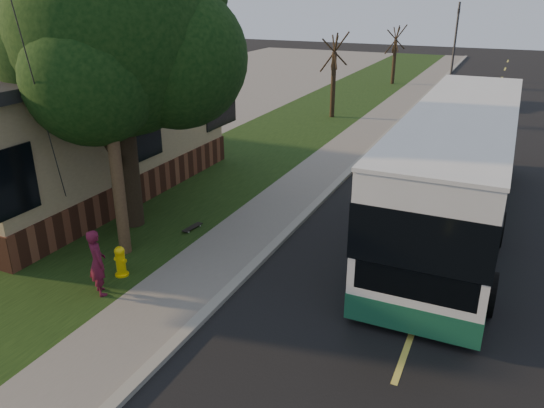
{
  "coord_description": "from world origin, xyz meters",
  "views": [
    {
      "loc": [
        5.11,
        -8.42,
        6.25
      ],
      "look_at": [
        0.22,
        2.28,
        1.5
      ],
      "focal_mm": 35.0,
      "sensor_mm": 36.0,
      "label": 1
    }
  ],
  "objects_px": {
    "traffic_signal": "(456,36)",
    "distant_car": "(479,94)",
    "bare_tree_near": "(334,77)",
    "transit_bus": "(458,164)",
    "leafy_tree": "(120,37)",
    "utility_pole": "(104,69)",
    "skateboard_main": "(192,227)",
    "dumpster": "(156,130)",
    "fire_hydrant": "(121,261)",
    "skateboarder": "(97,262)",
    "bare_tree_far": "(395,56)"
  },
  "relations": [
    {
      "from": "traffic_signal",
      "to": "distant_car",
      "type": "relative_size",
      "value": 1.4
    },
    {
      "from": "bare_tree_near",
      "to": "traffic_signal",
      "type": "relative_size",
      "value": 0.78
    },
    {
      "from": "transit_bus",
      "to": "leafy_tree",
      "type": "bearing_deg",
      "value": -154.93
    },
    {
      "from": "transit_bus",
      "to": "bare_tree_near",
      "type": "bearing_deg",
      "value": 122.92
    },
    {
      "from": "bare_tree_near",
      "to": "transit_bus",
      "type": "height_order",
      "value": "bare_tree_near"
    },
    {
      "from": "utility_pole",
      "to": "leafy_tree",
      "type": "height_order",
      "value": "utility_pole"
    },
    {
      "from": "traffic_signal",
      "to": "transit_bus",
      "type": "height_order",
      "value": "traffic_signal"
    },
    {
      "from": "traffic_signal",
      "to": "skateboard_main",
      "type": "relative_size",
      "value": 7.5
    },
    {
      "from": "leafy_tree",
      "to": "dumpster",
      "type": "height_order",
      "value": "leafy_tree"
    },
    {
      "from": "traffic_signal",
      "to": "dumpster",
      "type": "relative_size",
      "value": 3.25
    },
    {
      "from": "fire_hydrant",
      "to": "traffic_signal",
      "type": "relative_size",
      "value": 0.13
    },
    {
      "from": "dumpster",
      "to": "leafy_tree",
      "type": "bearing_deg",
      "value": -57.78
    },
    {
      "from": "fire_hydrant",
      "to": "transit_bus",
      "type": "height_order",
      "value": "transit_bus"
    },
    {
      "from": "transit_bus",
      "to": "distant_car",
      "type": "height_order",
      "value": "transit_bus"
    },
    {
      "from": "distant_car",
      "to": "skateboard_main",
      "type": "bearing_deg",
      "value": -97.77
    },
    {
      "from": "utility_pole",
      "to": "distant_car",
      "type": "relative_size",
      "value": 2.3
    },
    {
      "from": "utility_pole",
      "to": "leafy_tree",
      "type": "relative_size",
      "value": 1.16
    },
    {
      "from": "traffic_signal",
      "to": "leafy_tree",
      "type": "bearing_deg",
      "value": -98.47
    },
    {
      "from": "utility_pole",
      "to": "transit_bus",
      "type": "xyz_separation_m",
      "value": [
        7.28,
        5.46,
        -2.86
      ]
    },
    {
      "from": "fire_hydrant",
      "to": "bare_tree_near",
      "type": "height_order",
      "value": "bare_tree_near"
    },
    {
      "from": "fire_hydrant",
      "to": "distant_car",
      "type": "xyz_separation_m",
      "value": [
        5.82,
        24.75,
        0.24
      ]
    },
    {
      "from": "skateboarder",
      "to": "fire_hydrant",
      "type": "bearing_deg",
      "value": -50.7
    },
    {
      "from": "utility_pole",
      "to": "bare_tree_near",
      "type": "distance_m",
      "value": 17.19
    },
    {
      "from": "leafy_tree",
      "to": "utility_pole",
      "type": "bearing_deg",
      "value": -62.4
    },
    {
      "from": "bare_tree_near",
      "to": "skateboarder",
      "type": "relative_size",
      "value": 2.85
    },
    {
      "from": "utility_pole",
      "to": "transit_bus",
      "type": "relative_size",
      "value": 0.74
    },
    {
      "from": "bare_tree_near",
      "to": "distant_car",
      "type": "distance_m",
      "value": 9.64
    },
    {
      "from": "fire_hydrant",
      "to": "skateboarder",
      "type": "distance_m",
      "value": 0.91
    },
    {
      "from": "utility_pole",
      "to": "skateboarder",
      "type": "height_order",
      "value": "utility_pole"
    },
    {
      "from": "fire_hydrant",
      "to": "bare_tree_near",
      "type": "distance_m",
      "value": 18.1
    },
    {
      "from": "skateboard_main",
      "to": "distant_car",
      "type": "distance_m",
      "value": 22.62
    },
    {
      "from": "bare_tree_near",
      "to": "skateboard_main",
      "type": "distance_m",
      "value": 15.29
    },
    {
      "from": "bare_tree_near",
      "to": "traffic_signal",
      "type": "height_order",
      "value": "traffic_signal"
    },
    {
      "from": "leafy_tree",
      "to": "bare_tree_near",
      "type": "height_order",
      "value": "leafy_tree"
    },
    {
      "from": "bare_tree_far",
      "to": "dumpster",
      "type": "bearing_deg",
      "value": -105.47
    },
    {
      "from": "utility_pole",
      "to": "distant_car",
      "type": "xyz_separation_m",
      "value": [
        6.52,
        23.76,
        -3.96
      ]
    },
    {
      "from": "dumpster",
      "to": "distant_car",
      "type": "distance_m",
      "value": 19.14
    },
    {
      "from": "dumpster",
      "to": "distant_car",
      "type": "bearing_deg",
      "value": 51.82
    },
    {
      "from": "skateboarder",
      "to": "skateboard_main",
      "type": "height_order",
      "value": "skateboarder"
    },
    {
      "from": "utility_pole",
      "to": "skateboard_main",
      "type": "height_order",
      "value": "utility_pole"
    },
    {
      "from": "transit_bus",
      "to": "skateboarder",
      "type": "distance_m",
      "value": 9.78
    },
    {
      "from": "bare_tree_far",
      "to": "leafy_tree",
      "type": "bearing_deg",
      "value": -92.45
    },
    {
      "from": "dumpster",
      "to": "bare_tree_far",
      "type": "bearing_deg",
      "value": 74.53
    },
    {
      "from": "bare_tree_near",
      "to": "skateboarder",
      "type": "bearing_deg",
      "value": -86.96
    },
    {
      "from": "transit_bus",
      "to": "skateboarder",
      "type": "bearing_deg",
      "value": -131.66
    },
    {
      "from": "bare_tree_far",
      "to": "skateboard_main",
      "type": "xyz_separation_m",
      "value": [
        0.5,
        -27.12,
        -1.88
      ]
    },
    {
      "from": "bare_tree_far",
      "to": "skateboarder",
      "type": "height_order",
      "value": "bare_tree_far"
    },
    {
      "from": "fire_hydrant",
      "to": "utility_pole",
      "type": "height_order",
      "value": "utility_pole"
    },
    {
      "from": "utility_pole",
      "to": "dumpster",
      "type": "height_order",
      "value": "utility_pole"
    },
    {
      "from": "bare_tree_far",
      "to": "skateboarder",
      "type": "relative_size",
      "value": 2.66
    }
  ]
}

